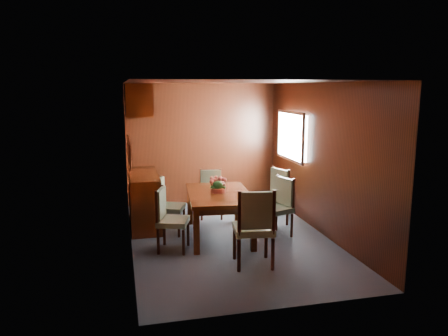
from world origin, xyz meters
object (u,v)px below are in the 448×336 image
object	(u,v)px
chair_right_near	(279,203)
chair_head	(255,224)
sideboard	(144,199)
chair_left_near	(168,216)
dining_table	(219,199)
flower_centerpiece	(218,185)

from	to	relation	value
chair_right_near	chair_head	bearing A→B (deg)	127.47
sideboard	chair_left_near	size ratio (longest dim) A/B	1.52
chair_right_near	chair_head	distance (m)	1.35
dining_table	chair_head	distance (m)	1.28
chair_left_near	chair_head	world-z (taller)	chair_head
chair_left_near	dining_table	bearing A→B (deg)	133.88
dining_table	chair_left_near	size ratio (longest dim) A/B	1.73
chair_right_near	sideboard	bearing A→B (deg)	45.00
chair_right_near	chair_head	xyz separation A→B (m)	(-0.75, -1.12, 0.07)
dining_table	chair_head	world-z (taller)	chair_head
chair_head	flower_centerpiece	bearing A→B (deg)	105.34
dining_table	chair_left_near	xyz separation A→B (m)	(-0.83, -0.39, -0.10)
dining_table	flower_centerpiece	distance (m)	0.22
chair_left_near	flower_centerpiece	distance (m)	0.99
sideboard	chair_head	distance (m)	2.50
dining_table	chair_head	bearing A→B (deg)	-76.47
flower_centerpiece	dining_table	bearing A→B (deg)	-82.51
chair_head	flower_centerpiece	xyz separation A→B (m)	(-0.19, 1.30, 0.24)
flower_centerpiece	chair_head	bearing A→B (deg)	-81.75
dining_table	flower_centerpiece	world-z (taller)	flower_centerpiece
chair_left_near	chair_head	bearing A→B (deg)	67.93
flower_centerpiece	chair_right_near	bearing A→B (deg)	-11.30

